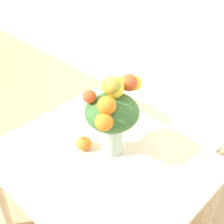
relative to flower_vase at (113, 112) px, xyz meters
The scene contains 4 objects.
dining_table 0.38m from the flower_vase, 87.62° to the right, with size 1.14×0.97×0.73m.
flower_vase is the anchor object (origin of this frame).
pumpkin 0.29m from the flower_vase, 142.57° to the right, with size 0.09×0.09×0.08m.
dining_chair_near_window 0.94m from the flower_vase, 81.91° to the left, with size 0.43×0.43×0.90m.
Camera 1 is at (0.91, -0.85, 1.97)m, focal length 50.00 mm.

